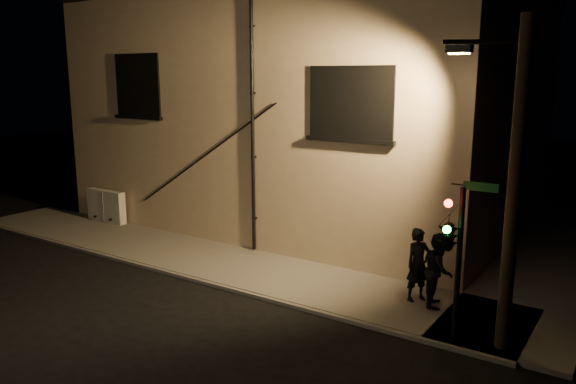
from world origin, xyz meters
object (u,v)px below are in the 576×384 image
Objects in this scene: pedestrian_b at (439,270)px; traffic_signal at (449,234)px; streetlamp_pole at (510,180)px; utility_cabinet at (106,206)px; pedestrian_a at (418,265)px.

pedestrian_b is 2.29m from traffic_signal.
streetlamp_pole reaches higher than pedestrian_b.
utility_cabinet is 14.59m from traffic_signal.
pedestrian_a is 0.54× the size of traffic_signal.
streetlamp_pole is at bearing -141.88° from pedestrian_b.
streetlamp_pole is at bearing -8.14° from utility_cabinet.
utility_cabinet is 13.59m from pedestrian_b.
traffic_signal reaches higher than pedestrian_b.
traffic_signal is (0.71, -1.65, 1.42)m from pedestrian_b.
pedestrian_a is 2.53m from traffic_signal.
streetlamp_pole reaches higher than utility_cabinet.
traffic_signal is at bearing -171.81° from pedestrian_b.
streetlamp_pole is (15.32, -2.19, 2.93)m from utility_cabinet.
streetlamp_pole reaches higher than pedestrian_a.
utility_cabinet is 1.03× the size of pedestrian_b.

